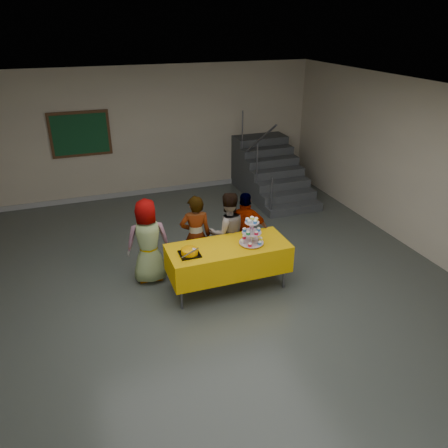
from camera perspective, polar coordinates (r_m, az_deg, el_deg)
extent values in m
plane|color=#4C514C|center=(6.69, -0.51, -10.75)|extent=(10.00, 10.00, 0.00)
cube|color=#BFB29A|center=(10.54, -9.73, 11.68)|extent=(8.00, 0.04, 3.00)
cube|color=silver|center=(5.48, -0.63, 15.46)|extent=(8.00, 10.00, 0.04)
cube|color=#999999|center=(10.95, -9.16, 4.33)|extent=(7.90, 0.03, 0.12)
cylinder|color=#595960|center=(6.47, -5.61, -8.34)|extent=(0.04, 0.04, 0.73)
cylinder|color=#595960|center=(6.98, 7.91, -5.71)|extent=(0.04, 0.04, 0.73)
cylinder|color=#595960|center=(6.95, -6.82, -5.81)|extent=(0.04, 0.04, 0.73)
cylinder|color=#595960|center=(7.43, 5.89, -3.55)|extent=(0.04, 0.04, 0.73)
cube|color=#595960|center=(6.72, 0.58, -3.08)|extent=(1.80, 0.70, 0.02)
cube|color=#E0A304|center=(6.81, 0.57, -4.48)|extent=(1.88, 0.78, 0.44)
cylinder|color=silver|center=(6.77, 3.59, -2.58)|extent=(0.18, 0.18, 0.01)
cylinder|color=silver|center=(6.67, 3.64, -1.03)|extent=(0.02, 0.02, 0.42)
cylinder|color=silver|center=(6.76, 3.59, -2.40)|extent=(0.38, 0.38, 0.01)
cylinder|color=silver|center=(6.68, 3.63, -1.11)|extent=(0.30, 0.30, 0.01)
cylinder|color=silver|center=(6.60, 3.67, 0.21)|extent=(0.22, 0.22, 0.01)
cube|color=black|center=(6.48, -4.52, -3.94)|extent=(0.30, 0.30, 0.02)
cylinder|color=#EE9700|center=(6.46, -4.53, -3.60)|extent=(0.25, 0.25, 0.07)
ellipsoid|color=#EE9700|center=(6.44, -4.54, -3.33)|extent=(0.25, 0.25, 0.05)
ellipsoid|color=white|center=(6.41, -4.08, -3.27)|extent=(0.08, 0.08, 0.02)
cube|color=silver|center=(6.32, -4.41, -3.76)|extent=(0.30, 0.16, 0.04)
imported|color=slate|center=(7.07, -9.89, -2.25)|extent=(0.72, 0.50, 1.42)
imported|color=slate|center=(7.16, -3.70, -1.57)|extent=(0.56, 0.41, 1.41)
imported|color=slate|center=(7.29, 0.49, -1.04)|extent=(0.70, 0.56, 1.40)
imported|color=slate|center=(7.34, 2.83, -0.97)|extent=(0.87, 0.63, 1.37)
cube|color=#424447|center=(9.82, 9.13, 1.99)|extent=(1.30, 0.30, 0.18)
cube|color=#424447|center=(10.03, 8.36, 3.11)|extent=(1.30, 0.30, 0.36)
cube|color=#424447|center=(10.24, 7.62, 4.19)|extent=(1.30, 0.30, 0.54)
cube|color=#424447|center=(10.46, 6.91, 5.21)|extent=(1.30, 0.30, 0.72)
cube|color=#424447|center=(10.68, 6.23, 6.20)|extent=(1.30, 0.30, 0.90)
cube|color=#424447|center=(10.91, 5.57, 7.14)|extent=(1.30, 0.30, 1.08)
cube|color=#424447|center=(11.14, 4.94, 8.05)|extent=(1.30, 0.30, 1.26)
cube|color=#424447|center=(11.40, 4.32, 8.48)|extent=(1.30, 0.30, 1.26)
cylinder|color=#595960|center=(9.38, 6.18, 3.42)|extent=(0.04, 0.04, 0.90)
cylinder|color=#595960|center=(9.88, 4.33, 7.97)|extent=(0.04, 0.04, 0.90)
cylinder|color=#595960|center=(10.54, 2.42, 12.18)|extent=(0.04, 0.04, 0.90)
cylinder|color=#595960|center=(9.80, 4.30, 10.57)|extent=(0.04, 1.85, 1.20)
cube|color=#472B16|center=(10.34, -18.27, 11.09)|extent=(1.30, 0.04, 1.00)
cube|color=#174826|center=(10.32, -18.26, 11.06)|extent=(1.18, 0.02, 0.88)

